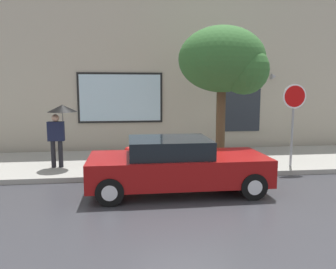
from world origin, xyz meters
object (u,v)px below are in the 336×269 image
at_px(fire_hydrant, 128,158).
at_px(stop_sign, 294,109).
at_px(street_tree, 226,62).
at_px(parked_car, 176,165).
at_px(pedestrian_with_umbrella, 60,119).

bearing_deg(fire_hydrant, stop_sign, -2.48).
bearing_deg(street_tree, stop_sign, -19.96).
bearing_deg(parked_car, pedestrian_with_umbrella, 143.70).
relative_size(parked_car, pedestrian_with_umbrella, 2.27).
xyz_separation_m(fire_hydrant, street_tree, (3.16, 0.49, 2.94)).
relative_size(pedestrian_with_umbrella, stop_sign, 0.76).
distance_m(pedestrian_with_umbrella, stop_sign, 7.25).
distance_m(street_tree, stop_sign, 2.55).
distance_m(fire_hydrant, pedestrian_with_umbrella, 2.44).
height_order(parked_car, street_tree, street_tree).
bearing_deg(street_tree, parked_car, -129.85).
height_order(fire_hydrant, stop_sign, stop_sign).
height_order(parked_car, pedestrian_with_umbrella, pedestrian_with_umbrella).
distance_m(parked_car, street_tree, 4.12).
bearing_deg(street_tree, fire_hydrant, -171.12).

